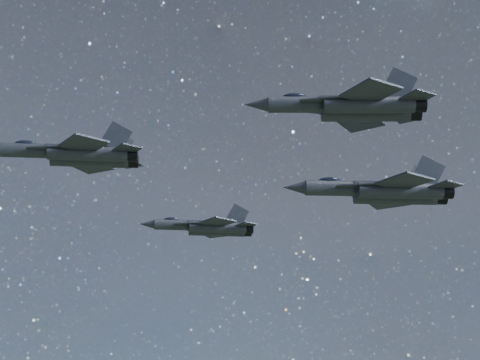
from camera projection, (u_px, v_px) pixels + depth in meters
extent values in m
cylinder|color=#2C3037|center=(36.00, 151.00, 71.19)|extent=(6.84, 2.49, 1.41)
ellipsoid|color=black|center=(25.00, 144.00, 71.31)|extent=(2.28, 1.29, 0.70)
cube|color=#2C3037|center=(85.00, 153.00, 71.60)|extent=(7.54, 2.56, 1.18)
cylinder|color=#2C3037|center=(88.00, 154.00, 70.65)|extent=(7.73, 2.64, 1.41)
cylinder|color=#2C3037|center=(90.00, 160.00, 72.36)|extent=(7.73, 2.64, 1.41)
cylinder|color=black|center=(132.00, 155.00, 71.02)|extent=(1.37, 1.48, 1.30)
cylinder|color=black|center=(132.00, 161.00, 72.73)|extent=(1.37, 1.48, 1.30)
cube|color=#2C3037|center=(51.00, 148.00, 70.15)|extent=(4.76, 2.58, 0.11)
cube|color=#2C3037|center=(55.00, 157.00, 72.46)|extent=(4.73, 1.12, 0.11)
cube|color=#2C3037|center=(84.00, 144.00, 68.64)|extent=(4.67, 4.91, 0.18)
cube|color=#2C3037|center=(90.00, 166.00, 74.45)|extent=(5.15, 5.19, 0.18)
cube|color=#2C3037|center=(127.00, 149.00, 69.93)|extent=(2.74, 2.85, 0.14)
cube|color=#2C3037|center=(129.00, 164.00, 73.87)|extent=(3.05, 3.07, 0.14)
cube|color=#2C3037|center=(116.00, 137.00, 71.21)|extent=(3.09, 0.91, 3.22)
cube|color=#2C3037|center=(118.00, 145.00, 73.35)|extent=(3.16, 0.54, 3.22)
cylinder|color=#2C3037|center=(180.00, 225.00, 92.82)|extent=(6.43, 2.28, 1.33)
cone|color=#2C3037|center=(147.00, 224.00, 92.41)|extent=(2.20, 1.49, 1.19)
ellipsoid|color=black|center=(172.00, 220.00, 92.92)|extent=(2.14, 1.19, 0.66)
cube|color=#2C3037|center=(215.00, 226.00, 93.25)|extent=(7.10, 2.33, 1.11)
cylinder|color=#2C3037|center=(218.00, 228.00, 92.36)|extent=(7.28, 2.41, 1.33)
cylinder|color=#2C3037|center=(217.00, 231.00, 93.97)|extent=(7.28, 2.41, 1.33)
cylinder|color=black|center=(249.00, 228.00, 92.75)|extent=(1.28, 1.38, 1.23)
cylinder|color=black|center=(247.00, 232.00, 94.36)|extent=(1.28, 1.38, 1.23)
cube|color=#2C3037|center=(192.00, 224.00, 91.85)|extent=(4.49, 2.38, 0.10)
cube|color=#2C3037|center=(191.00, 228.00, 94.03)|extent=(4.46, 1.11, 0.10)
cube|color=#2C3037|center=(218.00, 222.00, 90.47)|extent=(4.42, 4.64, 0.17)
cube|color=#2C3037|center=(214.00, 233.00, 95.94)|extent=(4.84, 4.89, 0.17)
cube|color=#2C3037|center=(247.00, 225.00, 91.73)|extent=(2.60, 2.70, 0.13)
cube|color=#2C3037|center=(243.00, 232.00, 95.43)|extent=(2.86, 2.89, 0.13)
cube|color=#2C3037|center=(237.00, 215.00, 92.91)|extent=(2.91, 0.82, 3.03)
cube|color=#2C3037|center=(236.00, 220.00, 94.93)|extent=(2.97, 0.50, 3.03)
cylinder|color=#2C3037|center=(308.00, 105.00, 63.59)|extent=(6.94, 3.18, 1.43)
cone|color=#2C3037|center=(257.00, 105.00, 63.63)|extent=(2.47, 1.82, 1.29)
ellipsoid|color=black|center=(295.00, 97.00, 63.82)|extent=(2.37, 1.51, 0.71)
cube|color=#2C3037|center=(363.00, 105.00, 63.55)|extent=(7.64, 3.32, 1.20)
cylinder|color=#2C3037|center=(369.00, 105.00, 62.54)|extent=(7.83, 3.42, 1.43)
cylinder|color=#2C3037|center=(366.00, 113.00, 64.29)|extent=(7.83, 3.42, 1.43)
cylinder|color=black|center=(419.00, 105.00, 62.51)|extent=(1.50, 1.59, 1.32)
cylinder|color=black|center=(414.00, 113.00, 64.26)|extent=(1.50, 1.59, 1.32)
cube|color=#2C3037|center=(328.00, 100.00, 62.37)|extent=(4.73, 3.02, 0.11)
cube|color=#2C3037|center=(325.00, 111.00, 64.73)|extent=(4.84, 1.36, 0.11)
cube|color=#2C3037|center=(371.00, 92.00, 60.51)|extent=(4.48, 4.79, 0.18)
cube|color=#2C3037|center=(360.00, 121.00, 66.44)|extent=(5.27, 5.25, 0.18)
cube|color=#2C3037|center=(417.00, 97.00, 61.44)|extent=(2.63, 2.76, 0.14)
cube|color=#2C3037|center=(407.00, 117.00, 65.45)|extent=(3.12, 3.12, 0.14)
cube|color=#2C3037|center=(399.00, 85.00, 62.85)|extent=(3.05, 1.23, 3.27)
cube|color=#2C3037|center=(394.00, 96.00, 65.04)|extent=(3.18, 0.73, 3.27)
cylinder|color=#2C3037|center=(342.00, 188.00, 71.31)|extent=(7.34, 2.96, 1.51)
cone|color=#2C3037|center=(294.00, 188.00, 71.08)|extent=(2.56, 1.81, 1.36)
ellipsoid|color=black|center=(330.00, 181.00, 71.48)|extent=(2.47, 1.47, 0.75)
cube|color=#2C3037|center=(393.00, 190.00, 71.54)|extent=(8.08, 3.06, 1.26)
cylinder|color=#2C3037|center=(400.00, 191.00, 70.51)|extent=(8.28, 3.16, 1.51)
cylinder|color=#2C3037|center=(395.00, 197.00, 72.35)|extent=(8.28, 3.16, 1.51)
cylinder|color=black|center=(446.00, 192.00, 70.73)|extent=(1.52, 1.63, 1.40)
cylinder|color=black|center=(440.00, 198.00, 72.57)|extent=(1.52, 1.63, 1.40)
cube|color=#2C3037|center=(363.00, 186.00, 70.12)|extent=(5.06, 2.94, 0.12)
cube|color=#2C3037|center=(357.00, 194.00, 72.60)|extent=(5.06, 1.14, 0.12)
cube|color=#2C3037|center=(405.00, 181.00, 68.35)|extent=(4.90, 5.18, 0.19)
cube|color=#2C3037|center=(387.00, 202.00, 74.61)|extent=(5.55, 5.56, 0.19)
cube|color=#2C3037|center=(446.00, 186.00, 69.57)|extent=(2.87, 3.00, 0.15)
cube|color=#2C3037|center=(432.00, 199.00, 73.80)|extent=(3.28, 3.29, 0.15)
cube|color=#2C3037|center=(428.00, 173.00, 70.99)|extent=(3.27, 1.11, 3.45)
cube|color=#2C3037|center=(421.00, 180.00, 73.29)|extent=(3.37, 0.61, 3.45)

